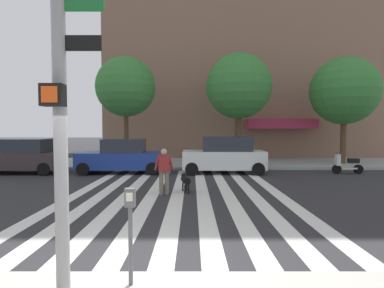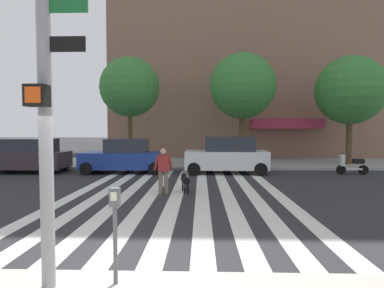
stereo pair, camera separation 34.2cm
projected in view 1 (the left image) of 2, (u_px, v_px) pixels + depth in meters
name	position (u px, v px, depth m)	size (l,w,h in m)	color
ground_plane	(167.00, 193.00, 11.20)	(160.00, 160.00, 0.00)	#2B2B2D
sidewalk_far	(179.00, 163.00, 20.68)	(80.00, 6.00, 0.15)	#959997
crosswalk_stripes	(178.00, 193.00, 11.20)	(7.65, 12.39, 0.01)	silver
traffic_light_pole	(57.00, 36.00, 3.97)	(0.74, 0.46, 5.80)	gray
parking_meter_curbside	(130.00, 223.00, 4.26)	(0.14, 0.11, 1.36)	#515456
parked_car_near_curb	(22.00, 156.00, 16.39)	(4.25, 2.04, 1.83)	#362C30
parked_car_behind_first	(122.00, 157.00, 16.40)	(4.50, 2.03, 1.82)	navy
parked_car_third_in_line	(224.00, 155.00, 16.39)	(4.33, 1.97, 1.95)	silver
parked_scooter	(347.00, 165.00, 16.13)	(1.63, 0.50, 1.11)	black
street_tree_nearest	(126.00, 87.00, 19.15)	(3.71, 3.71, 6.69)	#4C3823
street_tree_middle	(239.00, 87.00, 19.56)	(4.16, 4.16, 7.01)	#4C3823
street_tree_further	(344.00, 91.00, 19.59)	(4.27, 4.27, 6.78)	#4C3823
pedestrian_dog_walker	(164.00, 169.00, 10.99)	(0.71, 0.31, 1.64)	#6B6051
dog_on_leash	(185.00, 180.00, 11.44)	(0.38, 1.04, 0.65)	black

